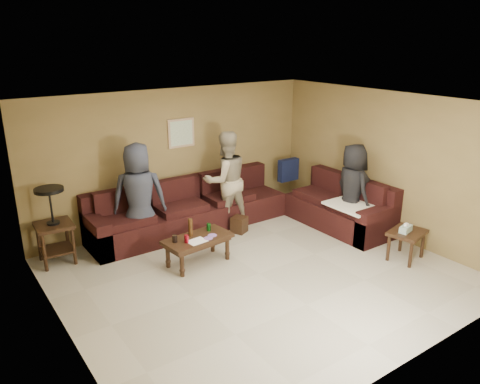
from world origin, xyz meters
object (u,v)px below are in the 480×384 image
(coffee_table, at_px, (197,241))
(sectional_sofa, at_px, (244,212))
(person_middle, at_px, (226,180))
(person_right, at_px, (352,189))
(person_left, at_px, (139,196))
(waste_bin, at_px, (239,224))
(end_table_left, at_px, (53,224))
(side_table_right, at_px, (407,235))

(coffee_table, bearing_deg, sectional_sofa, 26.80)
(person_middle, relative_size, person_right, 1.10)
(person_left, distance_m, person_middle, 1.64)
(sectional_sofa, xyz_separation_m, waste_bin, (-0.17, -0.08, -0.18))
(person_right, bearing_deg, sectional_sofa, 62.31)
(person_middle, height_order, person_right, person_middle)
(sectional_sofa, relative_size, person_middle, 2.61)
(sectional_sofa, xyz_separation_m, person_left, (-1.83, 0.37, 0.56))
(end_table_left, bearing_deg, waste_bin, -12.54)
(sectional_sofa, bearing_deg, person_left, 168.48)
(waste_bin, height_order, person_middle, person_middle)
(coffee_table, height_order, person_middle, person_middle)
(person_left, bearing_deg, waste_bin, -170.80)
(end_table_left, xyz_separation_m, person_middle, (2.96, -0.28, 0.25))
(person_left, relative_size, person_middle, 0.99)
(end_table_left, height_order, waste_bin, end_table_left)
(side_table_right, xyz_separation_m, person_right, (0.11, 1.26, 0.40))
(end_table_left, relative_size, person_left, 0.69)
(coffee_table, bearing_deg, person_right, -9.81)
(end_table_left, height_order, person_middle, person_middle)
(sectional_sofa, xyz_separation_m, coffee_table, (-1.38, -0.70, 0.05))
(coffee_table, relative_size, side_table_right, 1.64)
(sectional_sofa, xyz_separation_m, end_table_left, (-3.16, 0.59, 0.31))
(sectional_sofa, bearing_deg, coffee_table, -153.20)
(end_table_left, bearing_deg, person_middle, -5.48)
(coffee_table, height_order, end_table_left, end_table_left)
(end_table_left, relative_size, side_table_right, 1.82)
(side_table_right, bearing_deg, sectional_sofa, 119.05)
(coffee_table, distance_m, person_middle, 1.64)
(person_right, bearing_deg, side_table_right, -173.92)
(coffee_table, xyz_separation_m, person_right, (2.86, -0.49, 0.43))
(sectional_sofa, distance_m, person_middle, 0.67)
(sectional_sofa, relative_size, side_table_right, 6.97)
(sectional_sofa, distance_m, person_right, 1.96)
(waste_bin, distance_m, person_middle, 0.84)
(person_middle, bearing_deg, coffee_table, 46.38)
(person_left, xyz_separation_m, person_middle, (1.64, -0.07, 0.01))
(end_table_left, height_order, person_left, person_left)
(coffee_table, height_order, person_right, person_right)
(person_middle, distance_m, person_right, 2.25)
(side_table_right, distance_m, person_right, 1.32)
(person_left, bearing_deg, sectional_sofa, -167.17)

